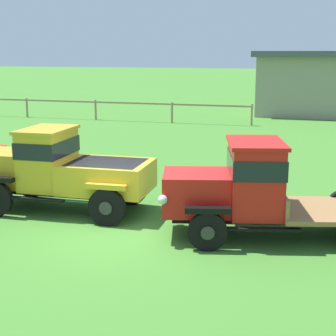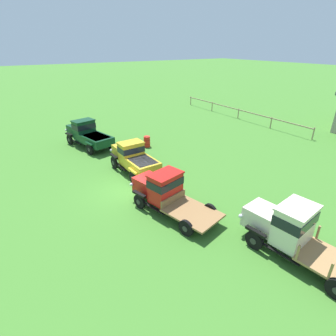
% 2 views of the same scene
% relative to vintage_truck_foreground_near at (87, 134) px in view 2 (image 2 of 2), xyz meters
% --- Properties ---
extents(ground_plane, '(240.00, 240.00, 0.00)m').
position_rel_vintage_truck_foreground_near_xyz_m(ground_plane, '(8.95, -0.22, -1.11)').
color(ground_plane, '#3D7528').
extents(paddock_fence, '(18.87, 0.38, 1.19)m').
position_rel_vintage_truck_foreground_near_xyz_m(paddock_fence, '(0.20, 17.97, -0.22)').
color(paddock_fence, '#997F60').
rests_on(paddock_fence, ground).
extents(vintage_truck_foreground_near, '(5.62, 3.05, 2.24)m').
position_rel_vintage_truck_foreground_near_xyz_m(vintage_truck_foreground_near, '(0.00, 0.00, 0.00)').
color(vintage_truck_foreground_near, black).
rests_on(vintage_truck_foreground_near, ground).
extents(vintage_truck_second_in_line, '(4.74, 2.12, 2.11)m').
position_rel_vintage_truck_foreground_near_xyz_m(vintage_truck_second_in_line, '(6.82, 1.12, -0.03)').
color(vintage_truck_second_in_line, black).
rests_on(vintage_truck_second_in_line, ground).
extents(vintage_truck_midrow_center, '(5.48, 3.06, 2.12)m').
position_rel_vintage_truck_foreground_near_xyz_m(vintage_truck_midrow_center, '(11.70, 0.57, -0.02)').
color(vintage_truck_midrow_center, black).
rests_on(vintage_truck_midrow_center, ground).
extents(vintage_truck_far_side, '(5.45, 2.63, 2.28)m').
position_rel_vintage_truck_foreground_near_xyz_m(vintage_truck_far_side, '(17.26, 3.28, 0.05)').
color(vintage_truck_far_side, black).
rests_on(vintage_truck_far_side, ground).
extents(oil_drum_beside_row, '(0.57, 0.57, 0.93)m').
position_rel_vintage_truck_foreground_near_xyz_m(oil_drum_beside_row, '(2.89, 4.24, -0.65)').
color(oil_drum_beside_row, red).
rests_on(oil_drum_beside_row, ground).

